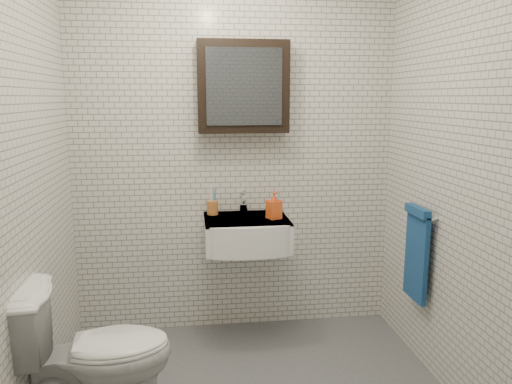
# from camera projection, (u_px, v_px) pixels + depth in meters

# --- Properties ---
(room_shell) EXTENTS (2.22, 2.02, 2.51)m
(room_shell) POSITION_uv_depth(u_px,v_px,m) (253.00, 132.00, 2.41)
(room_shell) COLOR silver
(room_shell) RESTS_ON ground
(washbasin) EXTENTS (0.55, 0.50, 0.20)m
(washbasin) POSITION_uv_depth(u_px,v_px,m) (247.00, 233.00, 3.26)
(washbasin) COLOR white
(washbasin) RESTS_ON room_shell
(faucet) EXTENTS (0.06, 0.20, 0.15)m
(faucet) POSITION_uv_depth(u_px,v_px,m) (244.00, 203.00, 3.43)
(faucet) COLOR silver
(faucet) RESTS_ON washbasin
(mirror_cabinet) EXTENTS (0.60, 0.15, 0.60)m
(mirror_cabinet) POSITION_uv_depth(u_px,v_px,m) (243.00, 87.00, 3.28)
(mirror_cabinet) COLOR black
(mirror_cabinet) RESTS_ON room_shell
(towel_rail) EXTENTS (0.09, 0.30, 0.58)m
(towel_rail) POSITION_uv_depth(u_px,v_px,m) (417.00, 250.00, 3.02)
(towel_rail) COLOR silver
(towel_rail) RESTS_ON room_shell
(toothbrush_cup) EXTENTS (0.08, 0.08, 0.21)m
(toothbrush_cup) POSITION_uv_depth(u_px,v_px,m) (213.00, 207.00, 3.38)
(toothbrush_cup) COLOR #AE642B
(toothbrush_cup) RESTS_ON washbasin
(soap_bottle) EXTENTS (0.11, 0.11, 0.18)m
(soap_bottle) POSITION_uv_depth(u_px,v_px,m) (274.00, 205.00, 3.26)
(soap_bottle) COLOR orange
(soap_bottle) RESTS_ON washbasin
(toilet) EXTENTS (0.79, 0.50, 0.76)m
(toilet) POSITION_uv_depth(u_px,v_px,m) (94.00, 354.00, 2.47)
(toilet) COLOR white
(toilet) RESTS_ON ground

